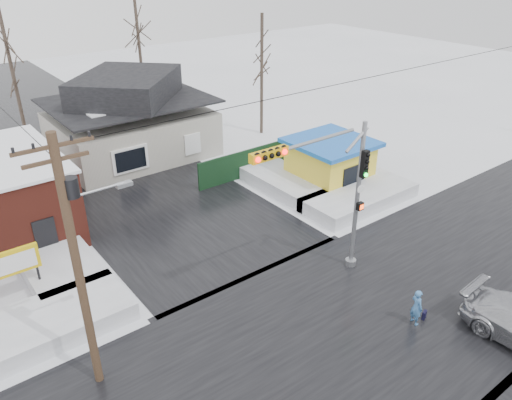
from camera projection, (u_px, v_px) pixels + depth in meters
ground at (336, 337)px, 19.08m from camera, size 120.00×120.00×0.00m
road_ns at (336, 337)px, 19.08m from camera, size 10.00×120.00×0.02m
road_ew at (336, 337)px, 19.08m from camera, size 120.00×10.00×0.02m
snowbank_nw at (37, 327)px, 18.97m from camera, size 7.00×3.00×0.80m
snowbank_ne at (359, 197)px, 28.70m from camera, size 7.00×3.00×0.80m
snowbank_nside_w at (49, 252)px, 23.58m from camera, size 3.00×8.00×0.80m
snowbank_nside_e at (277, 177)px, 31.15m from camera, size 3.00×8.00×0.80m
traffic_signal at (334, 187)px, 20.41m from camera, size 6.05×0.68×7.00m
utility_pole at (77, 255)px, 14.92m from camera, size 3.15×0.44×9.00m
marquee_sign at (11, 265)px, 20.03m from camera, size 2.20×0.21×2.55m
house at (130, 119)px, 34.48m from camera, size 10.40×8.40×5.76m
kiosk at (330, 162)px, 30.60m from camera, size 4.60×4.60×2.88m
fence at (252, 162)px, 32.06m from camera, size 8.00×0.12×1.80m
tree_far_left at (5, 40)px, 31.61m from camera, size 3.00×3.00×10.00m
tree_far_mid at (135, 1)px, 37.70m from camera, size 3.00×3.00×12.00m
tree_far_right at (262, 39)px, 36.39m from camera, size 3.00×3.00×9.00m
pedestrian at (417, 307)px, 19.43m from camera, size 0.50×0.64×1.56m
shopping_bag at (424, 315)px, 19.93m from camera, size 0.30×0.20×0.35m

